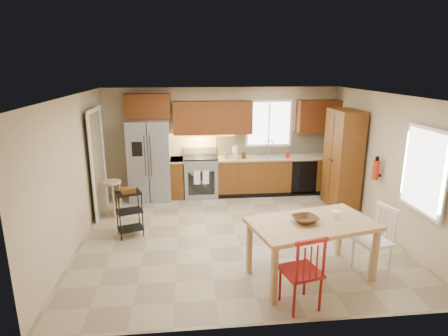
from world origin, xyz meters
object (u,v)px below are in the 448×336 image
range_stove (201,177)px  chair_red (301,270)px  bar_stool (113,199)px  refrigerator (150,160)px  soap_bottle (287,153)px  pantry (343,159)px  dining_table (311,250)px  fire_extinguisher (376,170)px  utility_cart (130,213)px  table_jar (336,216)px  table_bowl (305,223)px  chair_white (373,240)px

range_stove → chair_red: size_ratio=0.91×
chair_red → bar_stool: 4.38m
refrigerator → soap_bottle: size_ratio=9.53×
chair_red → soap_bottle: bearing=63.9°
bar_stool → pantry: bearing=24.9°
refrigerator → dining_table: size_ratio=1.06×
fire_extinguisher → utility_cart: bearing=-179.9°
range_stove → pantry: size_ratio=0.44×
refrigerator → table_jar: bearing=-50.2°
utility_cart → pantry: bearing=-5.7°
soap_bottle → pantry: pantry is taller
chair_red → table_bowl: bearing=56.2°
bar_stool → utility_cart: size_ratio=0.86×
table_bowl → chair_white: bearing=2.7°
refrigerator → fire_extinguisher: (4.33, -1.98, 0.19)m
table_bowl → table_jar: size_ratio=2.15×
range_stove → fire_extinguisher: bearing=-32.6°
soap_bottle → fire_extinguisher: 2.27m
fire_extinguisher → chair_white: size_ratio=0.36×
pantry → soap_bottle: bearing=136.5°
table_bowl → bar_stool: size_ratio=0.47×
pantry → bar_stool: size_ratio=2.83×
pantry → refrigerator: bearing=167.4°
fire_extinguisher → bar_stool: fire_extinguisher is taller
dining_table → bar_stool: 4.18m
refrigerator → utility_cart: 2.05m
dining_table → chair_white: size_ratio=1.70×
utility_cart → soap_bottle: bearing=10.6°
fire_extinguisher → utility_cart: 4.59m
pantry → chair_red: pantry is taller
fire_extinguisher → bar_stool: 5.15m
soap_bottle → table_jar: soap_bottle is taller
fire_extinguisher → table_bowl: bearing=-138.4°
pantry → chair_white: 2.79m
soap_bottle → table_bowl: (-0.72, -3.61, -0.14)m
table_bowl → fire_extinguisher: bearing=41.6°
soap_bottle → refrigerator: bearing=179.5°
table_jar → utility_cart: size_ratio=0.19×
dining_table → chair_white: 0.96m
refrigerator → pantry: 4.23m
soap_bottle → chair_red: 4.40m
chair_white → utility_cart: (-3.72, 1.60, -0.08)m
chair_white → utility_cart: size_ratio=1.18×
table_bowl → bar_stool: bearing=139.8°
soap_bottle → chair_white: 3.61m
soap_bottle → chair_red: soap_bottle is taller
utility_cart → bar_stool: bearing=95.6°
bar_stool → fire_extinguisher: bearing=13.0°
refrigerator → fire_extinguisher: bearing=-24.5°
pantry → bar_stool: (-4.80, -0.07, -0.68)m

